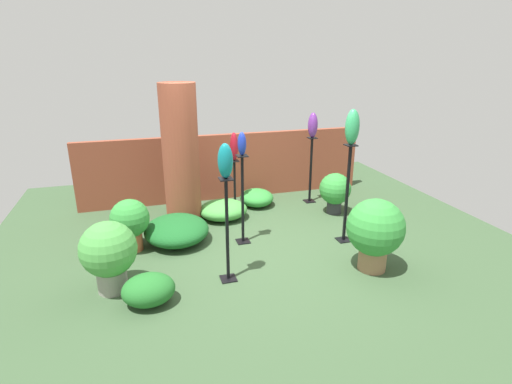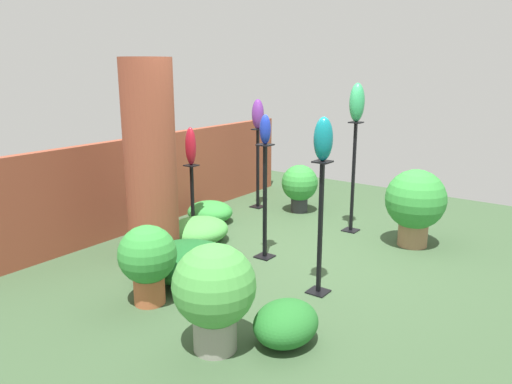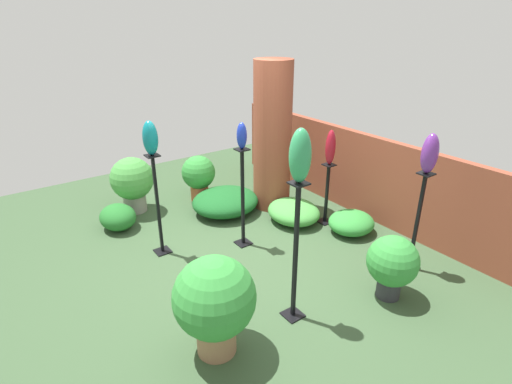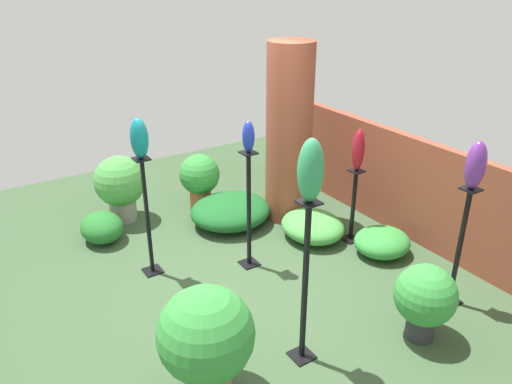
{
  "view_description": "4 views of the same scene",
  "coord_description": "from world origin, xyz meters",
  "px_view_note": "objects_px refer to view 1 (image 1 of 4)",
  "views": [
    {
      "loc": [
        -1.6,
        -5.2,
        2.74
      ],
      "look_at": [
        0.05,
        0.36,
        0.73
      ],
      "focal_mm": 28.0,
      "sensor_mm": 36.0,
      "label": 1
    },
    {
      "loc": [
        -4.79,
        -3.06,
        2.25
      ],
      "look_at": [
        -0.26,
        0.29,
        0.81
      ],
      "focal_mm": 35.0,
      "sensor_mm": 36.0,
      "label": 2
    },
    {
      "loc": [
        3.77,
        -2.46,
        2.89
      ],
      "look_at": [
        0.14,
        0.16,
        0.91
      ],
      "focal_mm": 28.0,
      "sensor_mm": 36.0,
      "label": 3
    },
    {
      "loc": [
        3.94,
        -2.38,
        3.15
      ],
      "look_at": [
        0.05,
        0.12,
        1.03
      ],
      "focal_mm": 35.0,
      "sensor_mm": 36.0,
      "label": 4
    }
  ],
  "objects_px": {
    "art_vase_ruby": "(234,147)",
    "potted_plant_near_pillar": "(375,230)",
    "pedestal_violet": "(311,173)",
    "art_vase_cobalt": "(242,144)",
    "pedestal_jade": "(347,198)",
    "potted_plant_mid_left": "(109,252)",
    "art_vase_jade": "(352,127)",
    "pedestal_teal": "(227,235)",
    "art_vase_violet": "(313,125)",
    "pedestal_ruby": "(235,188)",
    "brick_pillar": "(181,155)",
    "potted_plant_walkway_edge": "(335,190)",
    "art_vase_teal": "(225,161)",
    "pedestal_cobalt": "(243,203)",
    "potted_plant_mid_right": "(130,221)"
  },
  "relations": [
    {
      "from": "pedestal_violet",
      "to": "art_vase_jade",
      "type": "xyz_separation_m",
      "value": [
        -0.19,
        -1.75,
        1.18
      ]
    },
    {
      "from": "potted_plant_near_pillar",
      "to": "potted_plant_mid_right",
      "type": "bearing_deg",
      "value": 154.1
    },
    {
      "from": "art_vase_violet",
      "to": "potted_plant_walkway_edge",
      "type": "relative_size",
      "value": 0.62
    },
    {
      "from": "pedestal_jade",
      "to": "art_vase_ruby",
      "type": "relative_size",
      "value": 2.99
    },
    {
      "from": "brick_pillar",
      "to": "art_vase_ruby",
      "type": "xyz_separation_m",
      "value": [
        0.97,
        0.28,
        0.03
      ]
    },
    {
      "from": "potted_plant_mid_left",
      "to": "pedestal_cobalt",
      "type": "bearing_deg",
      "value": 24.13
    },
    {
      "from": "pedestal_jade",
      "to": "art_vase_teal",
      "type": "xyz_separation_m",
      "value": [
        -1.97,
        -0.6,
        0.87
      ]
    },
    {
      "from": "pedestal_violet",
      "to": "art_vase_cobalt",
      "type": "height_order",
      "value": "art_vase_cobalt"
    },
    {
      "from": "art_vase_violet",
      "to": "art_vase_ruby",
      "type": "xyz_separation_m",
      "value": [
        -1.5,
        0.02,
        -0.31
      ]
    },
    {
      "from": "potted_plant_mid_left",
      "to": "art_vase_jade",
      "type": "bearing_deg",
      "value": 7.39
    },
    {
      "from": "pedestal_jade",
      "to": "potted_plant_near_pillar",
      "type": "bearing_deg",
      "value": -93.86
    },
    {
      "from": "art_vase_cobalt",
      "to": "art_vase_ruby",
      "type": "relative_size",
      "value": 0.66
    },
    {
      "from": "pedestal_jade",
      "to": "art_vase_cobalt",
      "type": "bearing_deg",
      "value": 165.24
    },
    {
      "from": "potted_plant_walkway_edge",
      "to": "pedestal_ruby",
      "type": "bearing_deg",
      "value": 157.75
    },
    {
      "from": "art_vase_violet",
      "to": "pedestal_ruby",
      "type": "bearing_deg",
      "value": 179.36
    },
    {
      "from": "pedestal_jade",
      "to": "art_vase_jade",
      "type": "relative_size",
      "value": 3.0
    },
    {
      "from": "pedestal_jade",
      "to": "potted_plant_mid_left",
      "type": "bearing_deg",
      "value": -172.61
    },
    {
      "from": "pedestal_teal",
      "to": "potted_plant_mid_right",
      "type": "xyz_separation_m",
      "value": [
        -1.17,
        1.2,
        -0.17
      ]
    },
    {
      "from": "potted_plant_near_pillar",
      "to": "art_vase_cobalt",
      "type": "bearing_deg",
      "value": 138.41
    },
    {
      "from": "pedestal_violet",
      "to": "art_vase_jade",
      "type": "relative_size",
      "value": 2.52
    },
    {
      "from": "art_vase_violet",
      "to": "potted_plant_near_pillar",
      "type": "relative_size",
      "value": 0.46
    },
    {
      "from": "pedestal_jade",
      "to": "pedestal_violet",
      "type": "distance_m",
      "value": 1.76
    },
    {
      "from": "pedestal_jade",
      "to": "art_vase_violet",
      "type": "bearing_deg",
      "value": 83.67
    },
    {
      "from": "pedestal_ruby",
      "to": "potted_plant_near_pillar",
      "type": "bearing_deg",
      "value": -64.88
    },
    {
      "from": "art_vase_cobalt",
      "to": "art_vase_violet",
      "type": "bearing_deg",
      "value": 38.4
    },
    {
      "from": "pedestal_violet",
      "to": "art_vase_ruby",
      "type": "xyz_separation_m",
      "value": [
        -1.5,
        0.02,
        0.61
      ]
    },
    {
      "from": "pedestal_cobalt",
      "to": "potted_plant_mid_right",
      "type": "xyz_separation_m",
      "value": [
        -1.63,
        0.21,
        -0.17
      ]
    },
    {
      "from": "art_vase_jade",
      "to": "potted_plant_mid_right",
      "type": "relative_size",
      "value": 0.64
    },
    {
      "from": "art_vase_ruby",
      "to": "art_vase_cobalt",
      "type": "bearing_deg",
      "value": -98.54
    },
    {
      "from": "pedestal_jade",
      "to": "potted_plant_mid_right",
      "type": "bearing_deg",
      "value": 169.07
    },
    {
      "from": "art_vase_ruby",
      "to": "potted_plant_near_pillar",
      "type": "relative_size",
      "value": 0.51
    },
    {
      "from": "potted_plant_near_pillar",
      "to": "pedestal_teal",
      "type": "bearing_deg",
      "value": 171.31
    },
    {
      "from": "pedestal_jade",
      "to": "potted_plant_mid_left",
      "type": "xyz_separation_m",
      "value": [
        -3.38,
        -0.44,
        -0.19
      ]
    },
    {
      "from": "brick_pillar",
      "to": "art_vase_violet",
      "type": "distance_m",
      "value": 2.5
    },
    {
      "from": "pedestal_jade",
      "to": "pedestal_ruby",
      "type": "bearing_deg",
      "value": 126.46
    },
    {
      "from": "art_vase_jade",
      "to": "art_vase_ruby",
      "type": "relative_size",
      "value": 1.0
    },
    {
      "from": "brick_pillar",
      "to": "potted_plant_walkway_edge",
      "type": "xyz_separation_m",
      "value": [
        2.65,
        -0.4,
        -0.73
      ]
    },
    {
      "from": "pedestal_jade",
      "to": "potted_plant_near_pillar",
      "type": "height_order",
      "value": "pedestal_jade"
    },
    {
      "from": "pedestal_teal",
      "to": "potted_plant_walkway_edge",
      "type": "xyz_separation_m",
      "value": [
        2.35,
        1.67,
        -0.19
      ]
    },
    {
      "from": "pedestal_teal",
      "to": "pedestal_ruby",
      "type": "bearing_deg",
      "value": 74.31
    },
    {
      "from": "pedestal_teal",
      "to": "potted_plant_mid_left",
      "type": "bearing_deg",
      "value": 173.53
    },
    {
      "from": "pedestal_violet",
      "to": "pedestal_cobalt",
      "type": "bearing_deg",
      "value": -141.6
    },
    {
      "from": "pedestal_ruby",
      "to": "art_vase_teal",
      "type": "distance_m",
      "value": 2.71
    },
    {
      "from": "art_vase_teal",
      "to": "potted_plant_walkway_edge",
      "type": "height_order",
      "value": "art_vase_teal"
    },
    {
      "from": "brick_pillar",
      "to": "art_vase_violet",
      "type": "relative_size",
      "value": 5.07
    },
    {
      "from": "art_vase_violet",
      "to": "potted_plant_mid_left",
      "type": "relative_size",
      "value": 0.51
    },
    {
      "from": "art_vase_ruby",
      "to": "potted_plant_walkway_edge",
      "type": "xyz_separation_m",
      "value": [
        1.68,
        -0.69,
        -0.76
      ]
    },
    {
      "from": "pedestal_violet",
      "to": "pedestal_ruby",
      "type": "bearing_deg",
      "value": 179.36
    },
    {
      "from": "pedestal_violet",
      "to": "art_vase_ruby",
      "type": "bearing_deg",
      "value": 179.36
    },
    {
      "from": "pedestal_cobalt",
      "to": "art_vase_violet",
      "type": "height_order",
      "value": "art_vase_violet"
    }
  ]
}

